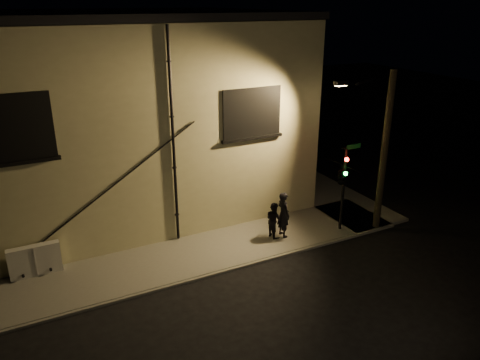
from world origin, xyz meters
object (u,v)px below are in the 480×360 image
pedestrian_a (283,214)px  traffic_signal (342,175)px  utility_cabinet (35,260)px  pedestrian_b (274,220)px  streetlamp_pole (381,148)px

pedestrian_a → traffic_signal: traffic_signal is taller
utility_cabinet → pedestrian_b: size_ratio=1.16×
traffic_signal → utility_cabinet: bearing=169.4°
utility_cabinet → streetlamp_pole: 13.81m
utility_cabinet → traffic_signal: size_ratio=0.47×
utility_cabinet → pedestrian_a: (9.33, -1.48, 0.39)m
pedestrian_b → traffic_signal: (2.67, -0.83, 1.75)m
utility_cabinet → traffic_signal: traffic_signal is taller
traffic_signal → streetlamp_pole: streetlamp_pole is taller
pedestrian_a → pedestrian_b: 0.45m
pedestrian_b → utility_cabinet: bearing=77.4°
pedestrian_a → pedestrian_b: pedestrian_a is taller
utility_cabinet → pedestrian_a: 9.46m
pedestrian_b → traffic_signal: bearing=-111.3°
pedestrian_a → streetlamp_pole: (3.92, -1.03, 2.55)m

